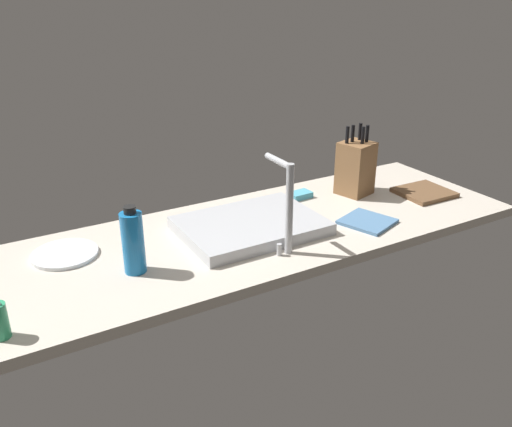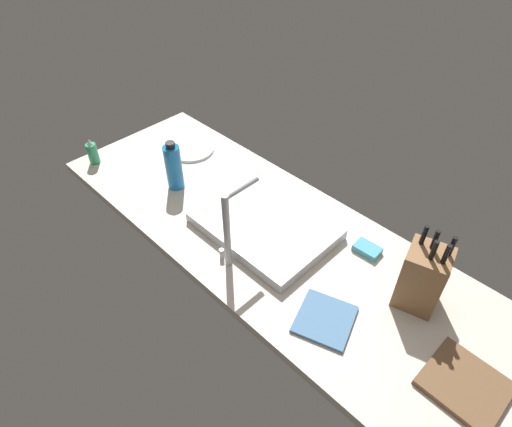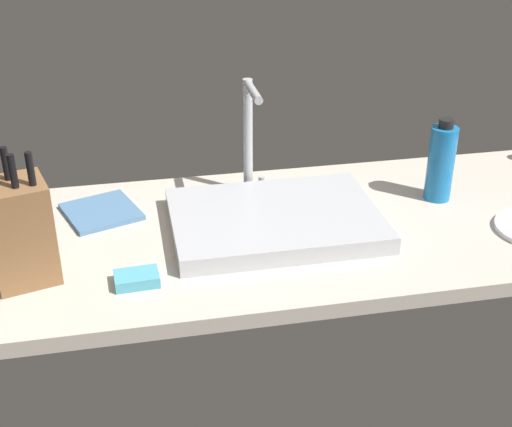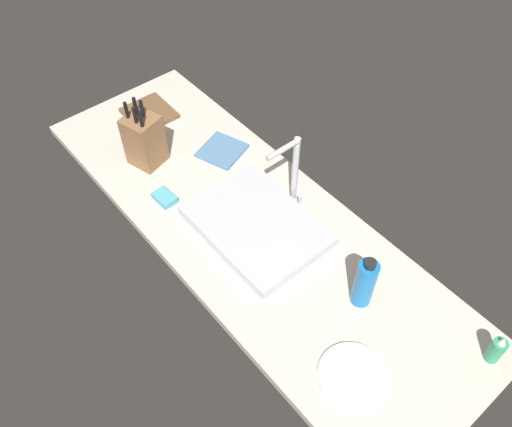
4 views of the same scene
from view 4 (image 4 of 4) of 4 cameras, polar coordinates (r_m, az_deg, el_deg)
name	(u,v)px [view 4 (image 4 of 4)]	position (r cm, az deg, el deg)	size (l,w,h in cm)	color
countertop_slab	(249,225)	(191.76, -0.81, -1.22)	(190.79, 64.75, 3.50)	beige
sink_basin	(257,225)	(186.73, 0.09, -1.26)	(48.09, 35.04, 4.19)	#B7BABF
faucet	(293,167)	(184.67, 4.02, 5.08)	(5.50, 14.68, 30.03)	#B7BABF
knife_block	(144,140)	(208.87, -12.11, 7.88)	(14.92, 14.70, 28.34)	brown
cutting_board	(149,113)	(237.22, -11.58, 10.69)	(20.31, 18.94, 1.80)	brown
soap_bottle	(496,350)	(172.93, 24.75, -13.34)	(4.45, 4.45, 12.17)	#2D9966
water_bottle	(365,283)	(166.95, 11.77, -7.40)	(6.64, 6.64, 21.20)	#1970B7
dinner_plate	(353,376)	(162.21, 10.51, -17.00)	(20.79, 20.79, 1.20)	white
dish_towel	(222,150)	(215.60, -3.74, 6.88)	(16.24, 16.86, 1.20)	teal
dish_sponge	(165,198)	(199.29, -9.95, 1.70)	(9.00, 6.00, 2.40)	#4CA3BC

